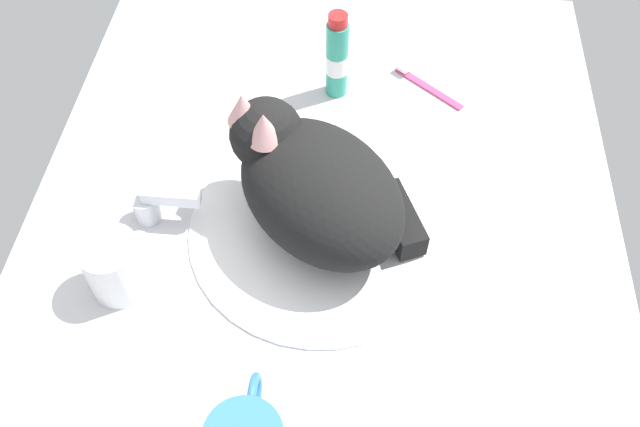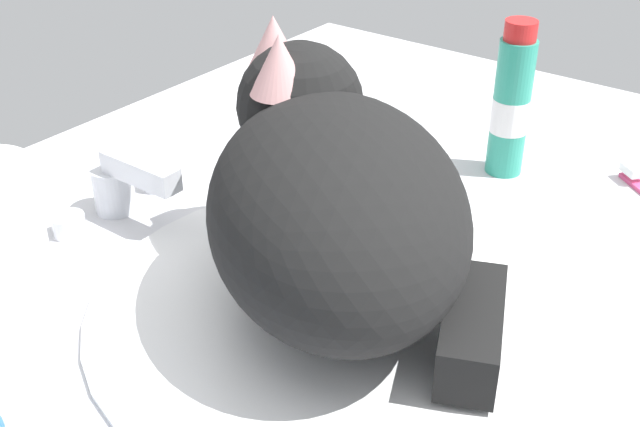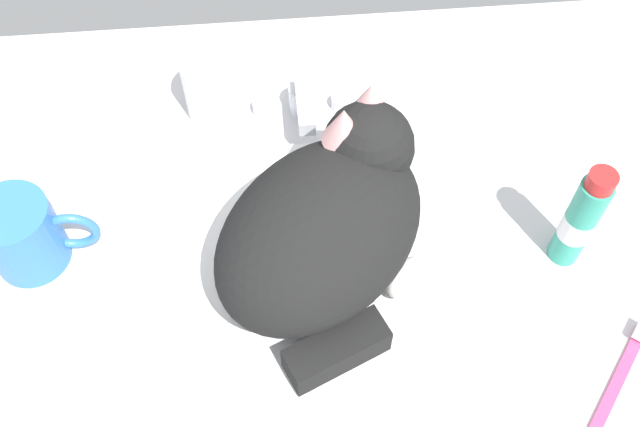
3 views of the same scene
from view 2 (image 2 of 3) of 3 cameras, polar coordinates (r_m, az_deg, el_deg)
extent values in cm
cube|color=silver|center=(60.43, 1.08, -7.95)|extent=(110.00, 82.50, 3.00)
cylinder|color=white|center=(59.25, 1.10, -6.49)|extent=(36.27, 36.27, 0.86)
cylinder|color=silver|center=(72.77, -14.39, 1.66)|extent=(3.60, 3.60, 4.16)
cube|color=silver|center=(68.60, -12.60, 2.97)|extent=(2.00, 7.83, 2.00)
cylinder|color=silver|center=(70.83, -17.34, -0.78)|extent=(2.80, 2.80, 1.80)
cylinder|color=silver|center=(76.09, -11.41, 2.37)|extent=(2.80, 2.80, 1.80)
ellipsoid|color=black|center=(54.88, 1.18, 0.03)|extent=(30.22, 30.21, 14.77)
sphere|color=black|center=(61.20, -1.40, 7.67)|extent=(13.70, 13.70, 9.69)
ellipsoid|color=white|center=(60.36, -1.16, 5.02)|extent=(8.22, 8.22, 5.33)
cone|color=#DB9E9E|center=(57.51, -2.90, 10.51)|extent=(6.16, 6.16, 4.36)
cone|color=#DB9E9E|center=(61.61, -3.30, 11.89)|extent=(6.16, 6.16, 4.36)
cube|color=black|center=(54.23, 10.69, -8.08)|extent=(11.32, 7.70, 3.78)
ellipsoid|color=white|center=(63.16, 8.06, -1.87)|extent=(6.51, 6.50, 3.40)
cylinder|color=teal|center=(77.45, 13.16, 7.30)|extent=(3.45, 3.45, 13.03)
cylinder|color=white|center=(77.70, 13.10, 6.86)|extent=(3.52, 3.52, 3.26)
cylinder|color=red|center=(74.92, 13.83, 12.50)|extent=(2.93, 2.93, 1.80)
cube|color=white|center=(81.16, 21.25, 2.90)|extent=(2.51, 2.61, 0.80)
camera|label=1|loc=(0.48, -124.33, 46.93)|focal=37.79mm
camera|label=3|loc=(0.51, 90.24, 53.64)|focal=41.08mm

